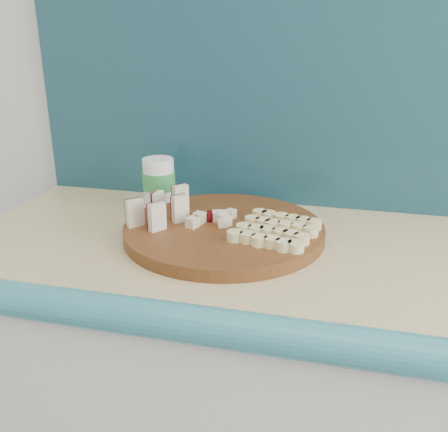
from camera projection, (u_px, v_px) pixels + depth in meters
cutting_board at (224, 231)px, 1.05m from camera, size 0.50×0.50×0.03m
apple_wedges at (162, 208)px, 1.06m from camera, size 0.11×0.17×0.06m
apple_chunks at (213, 218)px, 1.05m from camera, size 0.06×0.07×0.02m
banana_slices at (276, 230)px, 1.00m from camera, size 0.18×0.18×0.02m
canister at (159, 183)px, 1.19m from camera, size 0.08×0.08×0.13m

